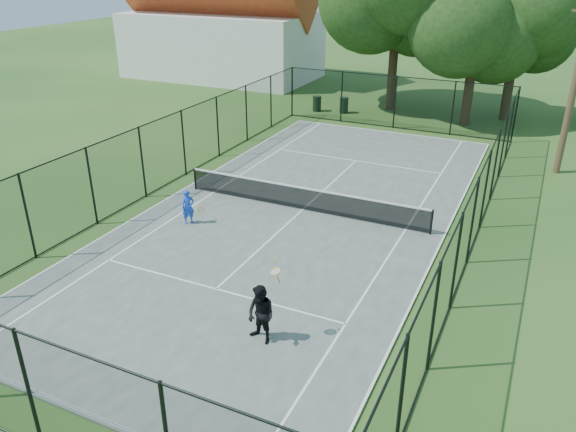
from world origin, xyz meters
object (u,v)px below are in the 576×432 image
at_px(trash_bin_right, 344,105).
at_px(utility_pole, 574,87).
at_px(tennis_net, 303,198).
at_px(player_black, 261,314).
at_px(player_blue, 188,207).
at_px(trash_bin_left, 317,104).

relative_size(trash_bin_right, utility_pole, 0.13).
bearing_deg(tennis_net, player_black, -73.43).
relative_size(player_blue, player_black, 0.57).
distance_m(tennis_net, player_black, 8.36).
distance_m(trash_bin_right, player_black, 23.84).
height_order(trash_bin_left, trash_bin_right, trash_bin_right).
xyz_separation_m(tennis_net, utility_pole, (8.86, 9.00, 3.36)).
bearing_deg(tennis_net, trash_bin_right, 104.20).
bearing_deg(trash_bin_right, trash_bin_left, -169.99).
distance_m(tennis_net, utility_pole, 13.07).
height_order(trash_bin_left, player_blue, player_blue).
xyz_separation_m(utility_pole, player_black, (-6.48, -17.01, -3.07)).
relative_size(tennis_net, utility_pole, 1.30).
distance_m(utility_pole, player_black, 18.46).
height_order(utility_pole, player_blue, utility_pole).
height_order(player_blue, player_black, player_black).
bearing_deg(utility_pole, tennis_net, -134.56).
height_order(utility_pole, player_black, utility_pole).
relative_size(utility_pole, player_blue, 5.98).
bearing_deg(trash_bin_right, utility_pole, -25.42).
bearing_deg(player_black, trash_bin_left, 109.19).
bearing_deg(player_black, tennis_net, 106.57).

